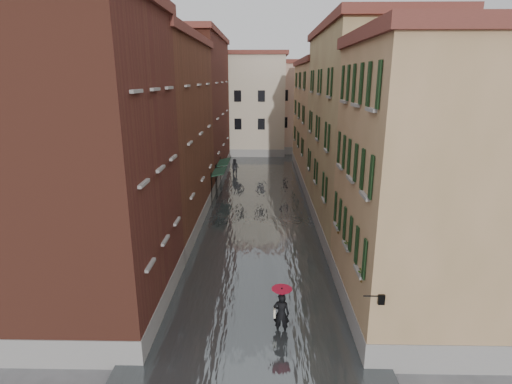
# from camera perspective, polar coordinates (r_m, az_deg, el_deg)

# --- Properties ---
(ground) EXTENTS (120.00, 120.00, 0.00)m
(ground) POSITION_cam_1_polar(r_m,az_deg,el_deg) (20.76, 0.04, -13.45)
(ground) COLOR #545456
(ground) RESTS_ON ground
(floodwater) EXTENTS (10.00, 60.00, 0.20)m
(floodwater) POSITION_cam_1_polar(r_m,az_deg,el_deg) (32.68, 0.48, -2.02)
(floodwater) COLOR #494F51
(floodwater) RESTS_ON ground
(building_left_near) EXTENTS (6.00, 8.00, 13.00)m
(building_left_near) POSITION_cam_1_polar(r_m,az_deg,el_deg) (18.06, -22.92, 2.87)
(building_left_near) COLOR brown
(building_left_near) RESTS_ON ground
(building_left_mid) EXTENTS (6.00, 14.00, 12.50)m
(building_left_mid) POSITION_cam_1_polar(r_m,az_deg,el_deg) (28.33, -14.02, 7.50)
(building_left_mid) COLOR brown
(building_left_mid) RESTS_ON ground
(building_left_far) EXTENTS (6.00, 16.00, 14.00)m
(building_left_far) POSITION_cam_1_polar(r_m,az_deg,el_deg) (42.83, -8.91, 11.52)
(building_left_far) COLOR brown
(building_left_far) RESTS_ON ground
(building_right_near) EXTENTS (6.00, 8.00, 11.50)m
(building_right_near) POSITION_cam_1_polar(r_m,az_deg,el_deg) (17.96, 22.84, 0.34)
(building_right_near) COLOR #96774D
(building_right_near) RESTS_ON ground
(building_right_mid) EXTENTS (6.00, 14.00, 13.00)m
(building_right_mid) POSITION_cam_1_polar(r_m,az_deg,el_deg) (28.13, 14.96, 7.89)
(building_right_mid) COLOR tan
(building_right_mid) RESTS_ON ground
(building_right_far) EXTENTS (6.00, 16.00, 11.50)m
(building_right_far) POSITION_cam_1_polar(r_m,az_deg,el_deg) (42.83, 10.22, 9.78)
(building_right_far) COLOR #96774D
(building_right_far) RESTS_ON ground
(building_end_cream) EXTENTS (12.00, 9.00, 13.00)m
(building_end_cream) POSITION_cam_1_polar(r_m,az_deg,el_deg) (56.30, -2.32, 12.21)
(building_end_cream) COLOR #C1B299
(building_end_cream) RESTS_ON ground
(building_end_pink) EXTENTS (10.00, 9.00, 12.00)m
(building_end_pink) POSITION_cam_1_polar(r_m,az_deg,el_deg) (58.50, 6.83, 11.76)
(building_end_pink) COLOR tan
(building_end_pink) RESTS_ON ground
(awning_near) EXTENTS (1.09, 3.06, 2.80)m
(awning_near) POSITION_cam_1_polar(r_m,az_deg,el_deg) (34.12, -5.34, 2.82)
(awning_near) COLOR #152F20
(awning_near) RESTS_ON ground
(awning_far) EXTENTS (1.09, 3.40, 2.80)m
(awning_far) POSITION_cam_1_polar(r_m,az_deg,el_deg) (37.86, -4.70, 4.16)
(awning_far) COLOR #152F20
(awning_far) RESTS_ON ground
(wall_lantern) EXTENTS (0.71, 0.22, 0.35)m
(wall_lantern) POSITION_cam_1_polar(r_m,az_deg,el_deg) (14.62, 17.35, -14.34)
(wall_lantern) COLOR black
(wall_lantern) RESTS_ON ground
(window_planters) EXTENTS (0.59, 5.63, 0.84)m
(window_planters) POSITION_cam_1_polar(r_m,az_deg,el_deg) (17.65, 13.49, -6.78)
(window_planters) COLOR brown
(window_planters) RESTS_ON ground
(pedestrian_main) EXTENTS (0.86, 0.86, 2.06)m
(pedestrian_main) POSITION_cam_1_polar(r_m,az_deg,el_deg) (16.94, 3.65, -16.19)
(pedestrian_main) COLOR black
(pedestrian_main) RESTS_ON ground
(pedestrian_far) EXTENTS (1.08, 0.95, 1.89)m
(pedestrian_far) POSITION_cam_1_polar(r_m,az_deg,el_deg) (42.78, -3.02, 3.47)
(pedestrian_far) COLOR black
(pedestrian_far) RESTS_ON ground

